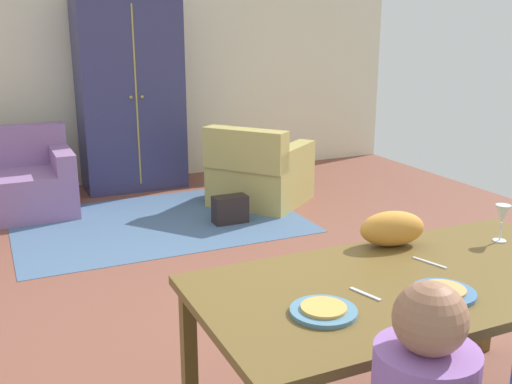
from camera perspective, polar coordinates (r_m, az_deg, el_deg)
The scene contains 15 objects.
ground_plane at distance 4.38m, azimuth -5.63°, elevation -8.61°, with size 7.50×6.24×0.02m, color brown.
back_wall at distance 7.09m, azimuth -14.56°, elevation 11.66°, with size 7.50×0.10×2.70m, color beige.
dining_table at distance 2.64m, azimuth 14.71°, elevation -9.34°, with size 1.86×0.91×0.76m.
plate_near_man at distance 2.25m, azimuth 6.46°, elevation -11.26°, with size 0.25×0.25×0.02m, color teal.
pizza_near_man at distance 2.24m, azimuth 6.47°, elevation -10.92°, with size 0.17×0.17×0.01m, color gold.
plate_near_child at distance 2.49m, azimuth 17.47°, elevation -9.16°, with size 0.25×0.25×0.02m, color teal.
pizza_near_child at distance 2.48m, azimuth 17.49°, elevation -8.85°, with size 0.17×0.17×0.01m, color #DF9A52.
wine_glass at distance 3.13m, azimuth 22.45°, elevation -2.08°, with size 0.07×0.07×0.19m.
fork at distance 2.42m, azimuth 10.38°, elevation -9.55°, with size 0.02×0.15×0.01m, color silver.
knife at distance 2.79m, azimuth 16.21°, elevation -6.49°, with size 0.01×0.17×0.01m, color silver.
cat at distance 2.93m, azimuth 12.86°, elevation -3.42°, with size 0.32×0.16×0.17m, color gold.
area_rug at distance 5.68m, azimuth -9.25°, elevation -2.81°, with size 2.60×1.80×0.01m, color #466286.
armchair at distance 6.11m, azimuth 0.25°, elevation 1.79°, with size 1.20×1.20×0.82m.
armoire at distance 6.78m, azimuth -11.92°, elevation 9.11°, with size 1.10×0.59×2.10m.
handbag at distance 5.55m, azimuth -2.48°, elevation -1.68°, with size 0.32×0.16×0.26m, color black.
Camera 1 is at (-1.27, -3.27, 1.78)m, focal length 41.93 mm.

